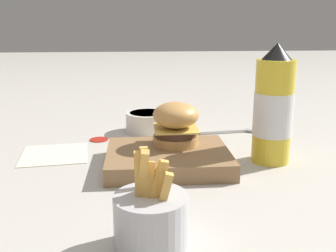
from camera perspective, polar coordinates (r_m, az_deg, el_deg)
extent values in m
plane|color=#B7B2A8|center=(0.77, -0.67, -6.58)|extent=(6.00, 6.00, 0.00)
cube|color=olive|center=(0.79, 0.00, -4.70)|extent=(0.24, 0.20, 0.03)
cylinder|color=tan|center=(0.81, 1.11, -2.05)|extent=(0.09, 0.09, 0.02)
cylinder|color=#4C3323|center=(0.81, 1.12, -0.92)|extent=(0.09, 0.09, 0.01)
cube|color=#EAC656|center=(0.81, 1.12, -0.32)|extent=(0.09, 0.09, 0.00)
ellipsoid|color=tan|center=(0.80, 1.13, 1.59)|extent=(0.09, 0.09, 0.05)
cylinder|color=yellow|center=(0.82, 15.00, 1.99)|extent=(0.08, 0.08, 0.21)
cylinder|color=silver|center=(0.82, 14.98, 1.71)|extent=(0.08, 0.08, 0.09)
cone|color=black|center=(0.80, 15.59, 10.41)|extent=(0.06, 0.06, 0.03)
cylinder|color=#B7B7BC|center=(0.51, -2.46, -13.75)|extent=(0.10, 0.10, 0.07)
cube|color=gold|center=(0.49, -2.89, -9.28)|extent=(0.02, 0.03, 0.07)
cube|color=gold|center=(0.49, -3.47, -8.21)|extent=(0.01, 0.02, 0.09)
cube|color=gold|center=(0.49, -0.70, -10.26)|extent=(0.03, 0.01, 0.06)
cube|color=gold|center=(0.49, -1.13, -9.18)|extent=(0.02, 0.01, 0.08)
cube|color=gold|center=(0.49, -1.94, -9.16)|extent=(0.03, 0.02, 0.08)
cube|color=gold|center=(0.52, -3.75, -8.06)|extent=(0.01, 0.02, 0.07)
cube|color=gold|center=(0.49, -4.24, -8.46)|extent=(0.01, 0.01, 0.09)
cube|color=gold|center=(0.49, -3.80, -7.94)|extent=(0.02, 0.04, 0.09)
cylinder|color=silver|center=(1.03, -3.00, 0.58)|extent=(0.11, 0.11, 0.05)
cylinder|color=#CC4C33|center=(1.02, -3.02, 1.82)|extent=(0.09, 0.09, 0.01)
cylinder|color=silver|center=(1.02, 7.56, -0.81)|extent=(0.14, 0.02, 0.01)
ellipsoid|color=silver|center=(1.05, 12.15, -0.54)|extent=(0.04, 0.03, 0.01)
cylinder|color=#B21E14|center=(0.97, -9.98, -1.90)|extent=(0.04, 0.04, 0.00)
cube|color=beige|center=(0.89, -16.19, -3.94)|extent=(0.15, 0.15, 0.00)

